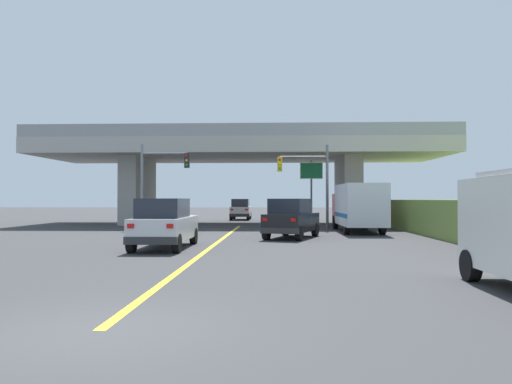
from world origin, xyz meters
TOP-DOWN VIEW (x-y plane):
  - ground at (0.00, 31.88)m, footprint 160.00×160.00m
  - overpass_bridge at (0.00, 31.88)m, footprint 31.59×10.34m
  - lane_divider_stripe at (0.00, 14.35)m, footprint 0.20×28.69m
  - suv_lead at (-1.81, 12.31)m, footprint 1.95×4.85m
  - suv_crossing at (3.48, 17.69)m, footprint 3.14×4.69m
  - box_truck at (7.70, 22.66)m, footprint 2.33×7.56m
  - sedan_oncoming at (-0.69, 40.01)m, footprint 1.86×4.57m
  - traffic_signal_nearside at (4.96, 25.09)m, footprint 3.38×0.36m
  - traffic_signal_farside at (-5.03, 24.41)m, footprint 3.23×0.36m
  - highway_sign at (5.38, 29.49)m, footprint 1.70×0.17m

SIDE VIEW (x-z plane):
  - ground at x=0.00m, z-range 0.00..0.00m
  - lane_divider_stripe at x=0.00m, z-range 0.00..0.01m
  - suv_crossing at x=3.48m, z-range 0.00..2.02m
  - sedan_oncoming at x=-0.69m, z-range 0.00..2.02m
  - suv_lead at x=-1.81m, z-range 0.01..2.03m
  - box_truck at x=7.70m, z-range 0.10..2.99m
  - traffic_signal_nearside at x=4.96m, z-range 0.73..6.32m
  - traffic_signal_farside at x=-5.03m, z-range 0.80..6.41m
  - highway_sign at x=5.38m, z-range 1.19..6.10m
  - overpass_bridge at x=0.00m, z-range 1.61..8.95m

